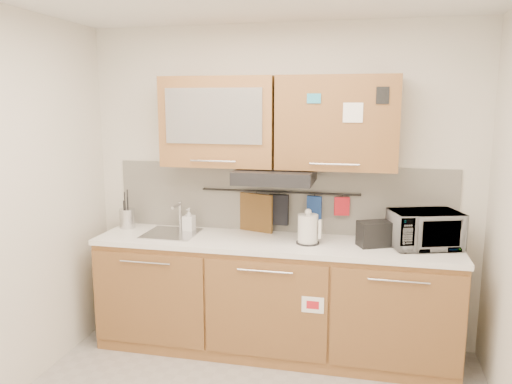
% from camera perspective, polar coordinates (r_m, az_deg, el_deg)
% --- Properties ---
extents(wall_back, '(3.20, 0.00, 3.20)m').
position_cam_1_polar(wall_back, '(4.12, 2.80, 0.67)').
color(wall_back, silver).
rests_on(wall_back, ground).
extents(base_cabinet, '(2.80, 0.64, 0.88)m').
position_cam_1_polar(base_cabinet, '(4.08, 1.94, -12.53)').
color(base_cabinet, '#A26339').
rests_on(base_cabinet, floor).
extents(countertop, '(2.82, 0.62, 0.04)m').
position_cam_1_polar(countertop, '(3.91, 1.97, -5.85)').
color(countertop, white).
rests_on(countertop, base_cabinet).
extents(backsplash, '(2.80, 0.02, 0.56)m').
position_cam_1_polar(backsplash, '(4.13, 2.76, -0.72)').
color(backsplash, silver).
rests_on(backsplash, countertop).
extents(upper_cabinets, '(1.82, 0.37, 0.70)m').
position_cam_1_polar(upper_cabinets, '(3.90, 2.35, 7.97)').
color(upper_cabinets, '#A26339').
rests_on(upper_cabinets, wall_back).
extents(range_hood, '(0.60, 0.46, 0.10)m').
position_cam_1_polar(range_hood, '(3.86, 2.18, 1.83)').
color(range_hood, black).
rests_on(range_hood, upper_cabinets).
extents(sink, '(0.42, 0.40, 0.26)m').
position_cam_1_polar(sink, '(4.16, -9.60, -4.68)').
color(sink, silver).
rests_on(sink, countertop).
extents(utensil_rail, '(1.30, 0.02, 0.02)m').
position_cam_1_polar(utensil_rail, '(4.08, 2.68, 0.01)').
color(utensil_rail, black).
rests_on(utensil_rail, backsplash).
extents(utensil_crock, '(0.16, 0.16, 0.33)m').
position_cam_1_polar(utensil_crock, '(4.42, -14.50, -2.90)').
color(utensil_crock, silver).
rests_on(utensil_crock, countertop).
extents(kettle, '(0.20, 0.18, 0.27)m').
position_cam_1_polar(kettle, '(3.82, 5.96, -4.32)').
color(kettle, silver).
rests_on(kettle, countertop).
extents(toaster, '(0.29, 0.24, 0.19)m').
position_cam_1_polar(toaster, '(3.84, 13.45, -4.64)').
color(toaster, black).
rests_on(toaster, countertop).
extents(microwave, '(0.57, 0.47, 0.27)m').
position_cam_1_polar(microwave, '(3.90, 18.71, -4.07)').
color(microwave, '#999999').
rests_on(microwave, countertop).
extents(soap_bottle, '(0.09, 0.10, 0.20)m').
position_cam_1_polar(soap_bottle, '(4.20, -7.68, -3.16)').
color(soap_bottle, '#999999').
rests_on(soap_bottle, countertop).
extents(cutting_board, '(0.29, 0.11, 0.37)m').
position_cam_1_polar(cutting_board, '(4.14, 0.01, -2.72)').
color(cutting_board, brown).
rests_on(cutting_board, utensil_rail).
extents(oven_mitt, '(0.12, 0.05, 0.20)m').
position_cam_1_polar(oven_mitt, '(4.05, 6.67, -1.83)').
color(oven_mitt, navy).
rests_on(oven_mitt, utensil_rail).
extents(dark_pouch, '(0.16, 0.05, 0.25)m').
position_cam_1_polar(dark_pouch, '(4.09, 2.60, -2.03)').
color(dark_pouch, black).
rests_on(dark_pouch, utensil_rail).
extents(pot_holder, '(0.12, 0.04, 0.15)m').
position_cam_1_polar(pot_holder, '(4.03, 9.78, -1.62)').
color(pot_holder, red).
rests_on(pot_holder, utensil_rail).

